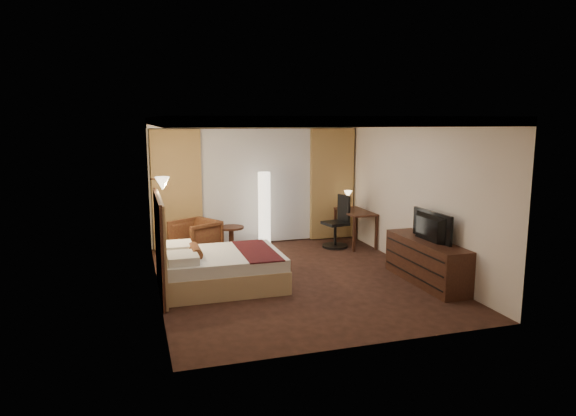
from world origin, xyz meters
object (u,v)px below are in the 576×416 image
object	(u,v)px
bed	(222,270)
office_chair	(335,221)
side_table	(231,240)
dresser	(426,261)
floor_lamp	(264,210)
desk	(355,228)
television	(427,222)
armchair	(195,237)

from	to	relation	value
bed	office_chair	xyz separation A→B (m)	(2.72, 1.86, 0.28)
side_table	dresser	size ratio (longest dim) A/B	0.30
bed	side_table	bearing A→B (deg)	75.13
floor_lamp	office_chair	size ratio (longest dim) A/B	1.45
side_table	desk	world-z (taller)	desk
floor_lamp	television	distance (m)	3.61
side_table	television	distance (m)	3.93
desk	television	world-z (taller)	television
armchair	television	xyz separation A→B (m)	(3.41, -2.77, 0.62)
office_chair	television	bearing A→B (deg)	-89.80
floor_lamp	desk	bearing A→B (deg)	-9.75
desk	television	size ratio (longest dim) A/B	1.07
armchair	dresser	xyz separation A→B (m)	(3.44, -2.77, -0.04)
office_chair	desk	bearing A→B (deg)	-4.42
bed	armchair	distance (m)	1.98
armchair	desk	size ratio (longest dim) A/B	0.73
floor_lamp	television	xyz separation A→B (m)	(1.94, -3.04, 0.21)
armchair	side_table	bearing A→B (deg)	59.53
side_table	floor_lamp	world-z (taller)	floor_lamp
bed	floor_lamp	xyz separation A→B (m)	(1.28, 2.24, 0.53)
armchair	desk	bearing A→B (deg)	58.73
bed	desk	xyz separation A→B (m)	(3.19, 1.91, 0.10)
television	side_table	bearing A→B (deg)	42.84
office_chair	television	world-z (taller)	office_chair
bed	dresser	world-z (taller)	dresser
desk	dresser	bearing A→B (deg)	-88.94
armchair	office_chair	distance (m)	2.92
bed	television	size ratio (longest dim) A/B	1.82
bed	desk	distance (m)	3.72
side_table	dresser	bearing A→B (deg)	-45.48
side_table	desk	distance (m)	2.67
floor_lamp	desk	size ratio (longest dim) A/B	1.45
dresser	television	bearing A→B (deg)	180.00
floor_lamp	dresser	xyz separation A→B (m)	(1.97, -3.04, -0.45)
dresser	television	xyz separation A→B (m)	(-0.03, 0.00, 0.66)
desk	office_chair	bearing A→B (deg)	-174.03
bed	office_chair	bearing A→B (deg)	34.42
desk	dresser	world-z (taller)	desk
bed	office_chair	size ratio (longest dim) A/B	1.70
bed	television	world-z (taller)	television
bed	side_table	distance (m)	2.04
desk	office_chair	distance (m)	0.51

